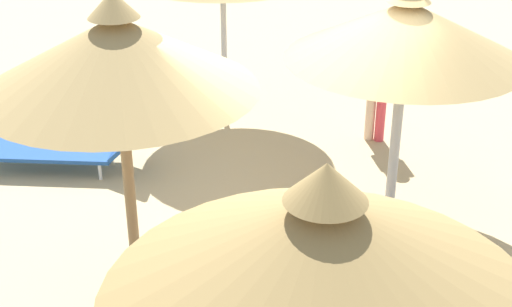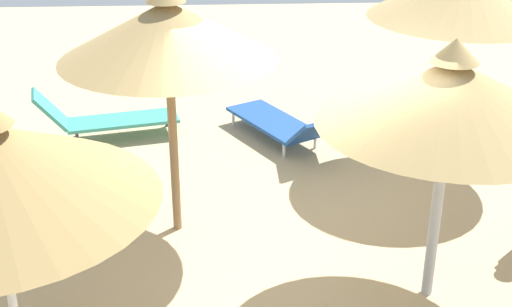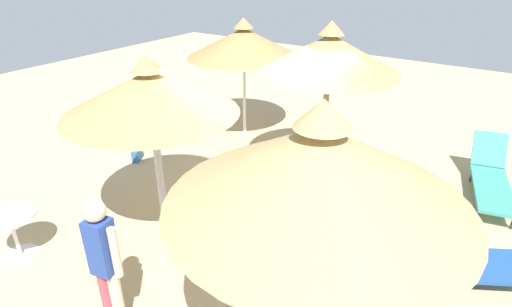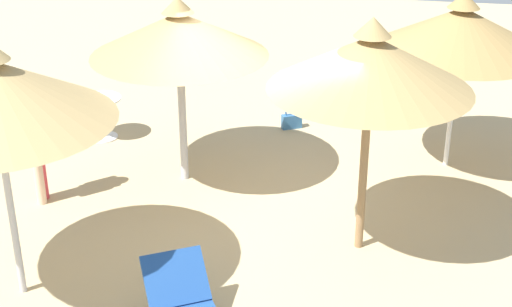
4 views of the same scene
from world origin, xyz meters
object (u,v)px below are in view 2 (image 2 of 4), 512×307
parasol_umbrella_front (167,31)px  lounge_chair_center (283,124)px  parasol_umbrella_edge (450,93)px  lounge_chair_near_left (103,118)px

parasol_umbrella_front → lounge_chair_center: 3.51m
parasol_umbrella_edge → lounge_chair_center: size_ratio=1.23×
lounge_chair_center → lounge_chair_near_left: (-0.26, -2.68, 0.05)m
parasol_umbrella_edge → lounge_chair_center: (-3.84, -1.14, -1.86)m
lounge_chair_center → lounge_chair_near_left: lounge_chair_near_left is taller
parasol_umbrella_edge → lounge_chair_center: parasol_umbrella_edge is taller
parasol_umbrella_edge → parasol_umbrella_front: 2.97m
parasol_umbrella_edge → lounge_chair_near_left: 5.89m
lounge_chair_near_left → lounge_chair_center: bearing=84.5°
lounge_chair_near_left → parasol_umbrella_front: bearing=24.6°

